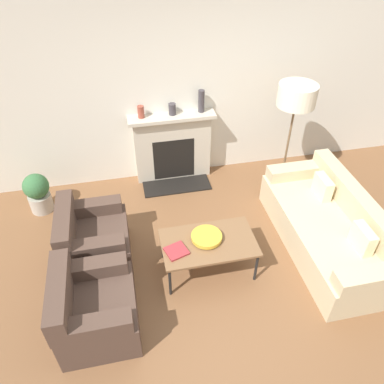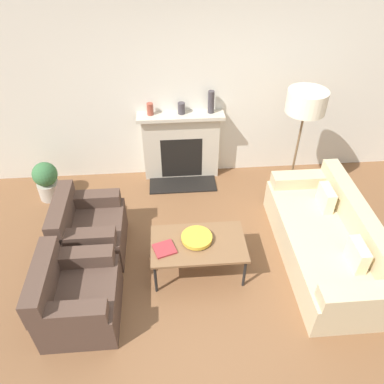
% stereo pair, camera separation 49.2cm
% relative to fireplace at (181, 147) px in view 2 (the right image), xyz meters
% --- Properties ---
extents(ground_plane, '(18.00, 18.00, 0.00)m').
position_rel_fireplace_xyz_m(ground_plane, '(0.14, -2.30, -0.52)').
color(ground_plane, brown).
extents(wall_back, '(18.00, 0.06, 2.90)m').
position_rel_fireplace_xyz_m(wall_back, '(0.14, 0.14, 0.93)').
color(wall_back, silver).
rests_on(wall_back, ground_plane).
extents(fireplace, '(1.25, 0.59, 1.07)m').
position_rel_fireplace_xyz_m(fireplace, '(0.00, 0.00, 0.00)').
color(fireplace, beige).
rests_on(fireplace, ground_plane).
extents(couch, '(0.92, 2.08, 0.75)m').
position_rel_fireplace_xyz_m(couch, '(1.64, -1.85, -0.23)').
color(couch, '#CCB78E').
rests_on(couch, ground_plane).
extents(armchair_near, '(0.77, 0.86, 0.78)m').
position_rel_fireplace_xyz_m(armchair_near, '(-1.22, -2.43, -0.21)').
color(armchair_near, '#4C382D').
rests_on(armchair_near, ground_plane).
extents(armchair_far, '(0.77, 0.86, 0.78)m').
position_rel_fireplace_xyz_m(armchair_far, '(-1.22, -1.47, -0.21)').
color(armchair_far, '#4C382D').
rests_on(armchair_far, ground_plane).
extents(coffee_table, '(1.07, 0.64, 0.45)m').
position_rel_fireplace_xyz_m(coffee_table, '(0.09, -1.91, -0.10)').
color(coffee_table, brown).
rests_on(coffee_table, ground_plane).
extents(bowl, '(0.35, 0.35, 0.06)m').
position_rel_fireplace_xyz_m(bowl, '(0.07, -1.87, -0.03)').
color(bowl, gold).
rests_on(bowl, coffee_table).
extents(book, '(0.28, 0.27, 0.02)m').
position_rel_fireplace_xyz_m(book, '(-0.30, -1.98, -0.06)').
color(book, '#9E2D33').
rests_on(book, coffee_table).
extents(floor_lamp, '(0.51, 0.51, 1.63)m').
position_rel_fireplace_xyz_m(floor_lamp, '(1.56, -0.58, 0.86)').
color(floor_lamp, brown).
rests_on(floor_lamp, ground_plane).
extents(mantel_vase_left, '(0.09, 0.09, 0.17)m').
position_rel_fireplace_xyz_m(mantel_vase_left, '(-0.42, 0.01, 0.63)').
color(mantel_vase_left, brown).
rests_on(mantel_vase_left, fireplace).
extents(mantel_vase_center_left, '(0.10, 0.10, 0.16)m').
position_rel_fireplace_xyz_m(mantel_vase_center_left, '(0.02, 0.01, 0.63)').
color(mantel_vase_center_left, '#3D383D').
rests_on(mantel_vase_center_left, fireplace).
extents(mantel_vase_center_right, '(0.09, 0.09, 0.32)m').
position_rel_fireplace_xyz_m(mantel_vase_center_right, '(0.43, 0.01, 0.71)').
color(mantel_vase_center_right, '#3D383D').
rests_on(mantel_vase_center_right, fireplace).
extents(potted_plant, '(0.35, 0.35, 0.59)m').
position_rel_fireplace_xyz_m(potted_plant, '(-1.96, -0.40, -0.21)').
color(potted_plant, '#B2A899').
rests_on(potted_plant, ground_plane).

